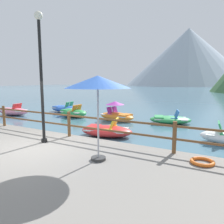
# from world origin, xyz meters

# --- Properties ---
(ground_plane) EXTENTS (200.00, 200.00, 0.00)m
(ground_plane) POSITION_xyz_m (0.00, 40.00, 0.00)
(ground_plane) COLOR #477084
(dock_railing) EXTENTS (23.92, 0.12, 0.95)m
(dock_railing) POSITION_xyz_m (0.00, 1.55, 0.98)
(dock_railing) COLOR brown
(dock_railing) RESTS_ON promenade_dock
(lamp_post) EXTENTS (0.28, 0.28, 4.31)m
(lamp_post) POSITION_xyz_m (-0.24, 0.51, 2.99)
(lamp_post) COLOR black
(lamp_post) RESTS_ON promenade_dock
(beach_umbrella) EXTENTS (1.70, 1.70, 2.24)m
(beach_umbrella) POSITION_xyz_m (2.33, -0.00, 2.45)
(beach_umbrella) COLOR #B2B2B7
(beach_umbrella) RESTS_ON promenade_dock
(life_ring) EXTENTS (0.61, 0.61, 0.09)m
(life_ring) POSITION_xyz_m (4.80, 1.10, 0.45)
(life_ring) COLOR orange
(life_ring) RESTS_ON promenade_dock
(pedal_boat_0) EXTENTS (2.80, 1.80, 1.21)m
(pedal_boat_0) POSITION_xyz_m (-1.06, 7.39, 0.39)
(pedal_boat_0) COLOR orange
(pedal_boat_0) RESTS_ON ground
(pedal_boat_2) EXTENTS (2.18, 1.29, 0.88)m
(pedal_boat_2) POSITION_xyz_m (-4.33, 7.02, 0.30)
(pedal_boat_2) COLOR green
(pedal_boat_2) RESTS_ON ground
(pedal_boat_3) EXTENTS (2.64, 1.50, 0.88)m
(pedal_boat_3) POSITION_xyz_m (-8.70, 5.45, 0.29)
(pedal_boat_3) COLOR pink
(pedal_boat_3) RESTS_ON ground
(pedal_boat_4) EXTENTS (2.71, 2.08, 0.81)m
(pedal_boat_4) POSITION_xyz_m (2.24, 7.98, 0.24)
(pedal_boat_4) COLOR green
(pedal_boat_4) RESTS_ON ground
(pedal_boat_5) EXTENTS (2.65, 1.61, 0.85)m
(pedal_boat_5) POSITION_xyz_m (-6.46, 8.64, 0.27)
(pedal_boat_5) COLOR blue
(pedal_boat_5) RESTS_ON ground
(pedal_boat_6) EXTENTS (2.59, 1.79, 0.83)m
(pedal_boat_6) POSITION_xyz_m (0.45, 3.57, 0.26)
(pedal_boat_6) COLOR red
(pedal_boat_6) RESTS_ON ground
(distant_peak) EXTENTS (68.71, 68.71, 31.47)m
(distant_peak) POSITION_xyz_m (-17.42, 122.88, 15.74)
(distant_peak) COLOR #9EADBC
(distant_peak) RESTS_ON ground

